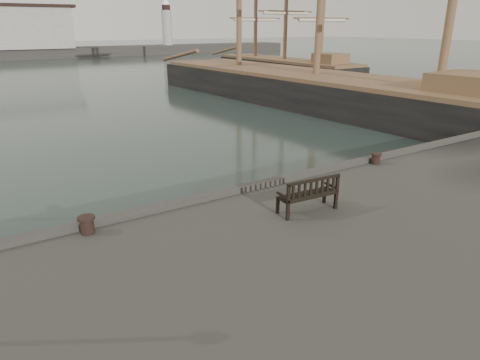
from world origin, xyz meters
The scene contains 6 objects.
ground centered at (0.00, 0.00, 0.00)m, with size 400.00×400.00×0.00m, color black.
bench centered at (1.00, -2.45, 1.88)m, with size 1.80×0.74×1.01m.
bollard_left centered at (-4.58, -0.50, 1.79)m, with size 0.43×0.43×0.45m, color black.
bollard_right centered at (6.08, -0.50, 1.77)m, with size 0.40×0.40×0.42m, color black.
tall_ship_main centered at (18.95, 17.13, 0.75)m, with size 10.65×39.84×29.53m.
tall_ship_far centered at (29.83, 35.30, 0.71)m, with size 5.37×24.50×20.98m.
Camera 1 is at (-6.57, -10.75, 6.50)m, focal length 32.00 mm.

